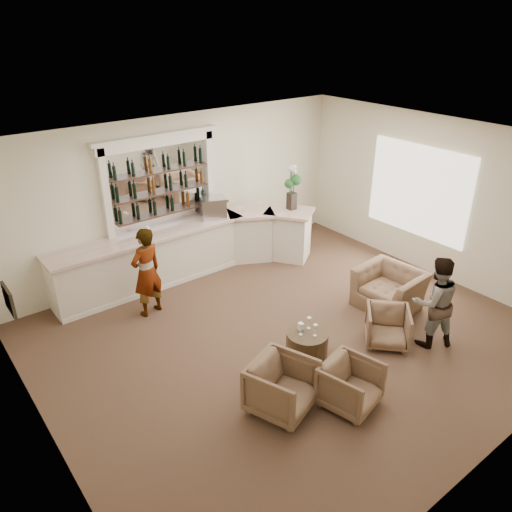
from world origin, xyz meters
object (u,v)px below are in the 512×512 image
Objects in this scene: armchair_left at (282,387)px; guest at (435,302)px; espresso_machine at (213,207)px; armchair_far at (389,289)px; armchair_center at (351,385)px; armchair_right at (387,327)px; cocktail_table at (307,346)px; bar_counter at (190,251)px; sommelier at (147,272)px; flower_vase at (292,185)px.

guest is at bearing -26.82° from armchair_left.
guest reaches higher than espresso_machine.
armchair_left is at bearing -80.98° from armchair_far.
espresso_machine is (-1.66, 3.47, 0.99)m from armchair_far.
armchair_left is 0.98m from armchair_center.
guest is at bearing 8.97° from armchair_right.
armchair_left reaches higher than cocktail_table.
armchair_right is at bearing -57.69° from armchair_far.
cocktail_table is at bearing -90.32° from bar_counter.
armchair_left is at bearing -149.73° from cocktail_table.
sommelier is 3.39× the size of espresso_machine.
guest reaches higher than bar_counter.
cocktail_table is 3.18m from sommelier.
armchair_center is at bearing 33.31° from guest.
flower_vase is at bearing 171.45° from sommelier.
cocktail_table is 0.79× the size of armchair_left.
espresso_machine is (0.69, 3.70, 1.11)m from cocktail_table.
armchair_center is at bearing -121.46° from flower_vase.
sommelier is 2.00× the size of armchair_left.
sommelier is at bearing 175.39° from armchair_right.
armchair_far is at bearing 132.95° from sommelier.
cocktail_table is 0.67× the size of flower_vase.
armchair_right is (1.60, 0.63, -0.02)m from armchair_center.
flower_vase is (0.39, 4.01, 0.90)m from guest.
bar_counter is at bearing 55.33° from armchair_left.
flower_vase is at bearing -67.45° from guest.
guest reaches higher than armchair_center.
flower_vase is (2.33, 3.05, 1.45)m from cocktail_table.
armchair_far is 1.15× the size of flower_vase.
armchair_far is 3.97m from espresso_machine.
sommelier is 4.54m from armchair_far.
bar_counter is at bearing -150.46° from armchair_far.
armchair_far is at bearing -80.81° from guest.
bar_counter is at bearing 73.54° from armchair_center.
bar_counter is at bearing -39.06° from guest.
armchair_center is 5.11m from flower_vase.
sommelier reaches higher than armchair_right.
bar_counter is at bearing -162.01° from sommelier.
armchair_right is at bearing -72.02° from bar_counter.
armchair_center is (0.82, -0.54, -0.04)m from armchair_left.
bar_counter is 4.11m from armchair_far.
armchair_center is (-2.18, -0.20, -0.46)m from guest.
flower_vase is at bearing 26.87° from armchair_left.
cocktail_table is (-0.02, -3.61, -0.32)m from bar_counter.
flower_vase is (2.57, 4.20, 1.36)m from armchair_center.
espresso_machine reaches higher than armchair_right.
bar_counter is at bearing 89.68° from cocktail_table.
bar_counter is 3.34× the size of sommelier.
guest is 0.87m from armchair_right.
espresso_machine is at bearing 145.17° from armchair_right.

